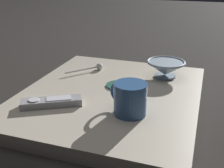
# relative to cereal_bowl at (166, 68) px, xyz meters

# --- Properties ---
(ground_plane) EXTENTS (6.00, 6.00, 0.00)m
(ground_plane) POSITION_rel_cereal_bowl_xyz_m (-0.14, -0.18, -0.07)
(ground_plane) COLOR black
(table) EXTENTS (0.55, 0.64, 0.04)m
(table) POSITION_rel_cereal_bowl_xyz_m (-0.14, -0.18, -0.05)
(table) COLOR #B7AD99
(table) RESTS_ON ground
(cereal_bowl) EXTENTS (0.14, 0.14, 0.06)m
(cereal_bowl) POSITION_rel_cereal_bowl_xyz_m (0.00, 0.00, 0.00)
(cereal_bowl) COLOR #8C9EAD
(cereal_bowl) RESTS_ON table
(coffee_mug) EXTENTS (0.11, 0.09, 0.09)m
(coffee_mug) POSITION_rel_cereal_bowl_xyz_m (-0.05, -0.31, 0.01)
(coffee_mug) COLOR #33598C
(coffee_mug) RESTS_ON table
(teaspoon) EXTENTS (0.11, 0.12, 0.03)m
(teaspoon) POSITION_rel_cereal_bowl_xyz_m (-0.26, -0.01, -0.02)
(teaspoon) COLOR silver
(teaspoon) RESTS_ON table
(tv_remote_near) EXTENTS (0.17, 0.12, 0.02)m
(tv_remote_near) POSITION_rel_cereal_bowl_xyz_m (-0.27, -0.33, -0.02)
(tv_remote_near) COLOR #9E9EA3
(tv_remote_near) RESTS_ON table
(drink_coaster) EXTENTS (0.08, 0.08, 0.01)m
(drink_coaster) POSITION_rel_cereal_bowl_xyz_m (-0.13, -0.13, -0.03)
(drink_coaster) COLOR #194738
(drink_coaster) RESTS_ON table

